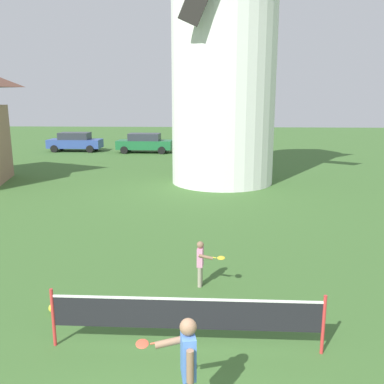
{
  "coord_description": "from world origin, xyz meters",
  "views": [
    {
      "loc": [
        0.47,
        -4.36,
        4.38
      ],
      "look_at": [
        0.02,
        4.28,
        2.42
      ],
      "focal_mm": 39.11,
      "sensor_mm": 36.0,
      "label": 1
    }
  ],
  "objects_px": {
    "tennis_net": "(186,314)",
    "player_near": "(187,364)",
    "windmill": "(224,28)",
    "parked_car_silver": "(213,143)",
    "stray_ball": "(53,308)",
    "parked_car_green": "(145,143)",
    "player_far": "(201,261)",
    "parked_car_blue": "(75,142)"
  },
  "relations": [
    {
      "from": "player_near",
      "to": "parked_car_silver",
      "type": "relative_size",
      "value": 0.36
    },
    {
      "from": "windmill",
      "to": "parked_car_green",
      "type": "relative_size",
      "value": 3.38
    },
    {
      "from": "tennis_net",
      "to": "player_far",
      "type": "relative_size",
      "value": 4.34
    },
    {
      "from": "parked_car_green",
      "to": "parked_car_silver",
      "type": "xyz_separation_m",
      "value": [
        5.51,
        -0.13,
        -0.0
      ]
    },
    {
      "from": "player_near",
      "to": "stray_ball",
      "type": "distance_m",
      "value": 4.18
    },
    {
      "from": "windmill",
      "to": "player_far",
      "type": "distance_m",
      "value": 14.53
    },
    {
      "from": "windmill",
      "to": "player_near",
      "type": "xyz_separation_m",
      "value": [
        -0.78,
        -16.89,
        -6.88
      ]
    },
    {
      "from": "parked_car_blue",
      "to": "parked_car_green",
      "type": "distance_m",
      "value": 5.96
    },
    {
      "from": "tennis_net",
      "to": "parked_car_blue",
      "type": "bearing_deg",
      "value": 111.86
    },
    {
      "from": "player_near",
      "to": "parked_car_silver",
      "type": "height_order",
      "value": "parked_car_silver"
    },
    {
      "from": "parked_car_blue",
      "to": "windmill",
      "type": "bearing_deg",
      "value": -45.97
    },
    {
      "from": "windmill",
      "to": "tennis_net",
      "type": "relative_size",
      "value": 3.14
    },
    {
      "from": "windmill",
      "to": "stray_ball",
      "type": "distance_m",
      "value": 16.45
    },
    {
      "from": "windmill",
      "to": "parked_car_silver",
      "type": "bearing_deg",
      "value": 92.69
    },
    {
      "from": "player_far",
      "to": "parked_car_green",
      "type": "height_order",
      "value": "parked_car_green"
    },
    {
      "from": "tennis_net",
      "to": "stray_ball",
      "type": "distance_m",
      "value": 3.15
    },
    {
      "from": "parked_car_silver",
      "to": "tennis_net",
      "type": "bearing_deg",
      "value": -90.75
    },
    {
      "from": "player_far",
      "to": "parked_car_silver",
      "type": "xyz_separation_m",
      "value": [
        0.16,
        24.35,
        0.18
      ]
    },
    {
      "from": "tennis_net",
      "to": "parked_car_silver",
      "type": "bearing_deg",
      "value": 89.25
    },
    {
      "from": "tennis_net",
      "to": "stray_ball",
      "type": "bearing_deg",
      "value": 157.73
    },
    {
      "from": "tennis_net",
      "to": "player_far",
      "type": "height_order",
      "value": "player_far"
    },
    {
      "from": "tennis_net",
      "to": "player_near",
      "type": "bearing_deg",
      "value": -85.91
    },
    {
      "from": "stray_ball",
      "to": "tennis_net",
      "type": "bearing_deg",
      "value": -22.27
    },
    {
      "from": "windmill",
      "to": "parked_car_green",
      "type": "bearing_deg",
      "value": 117.12
    },
    {
      "from": "tennis_net",
      "to": "parked_car_green",
      "type": "xyz_separation_m",
      "value": [
        -5.16,
        27.07,
        0.13
      ]
    },
    {
      "from": "parked_car_green",
      "to": "parked_car_silver",
      "type": "bearing_deg",
      "value": -1.37
    },
    {
      "from": "windmill",
      "to": "stray_ball",
      "type": "relative_size",
      "value": 81.78
    },
    {
      "from": "parked_car_blue",
      "to": "parked_car_silver",
      "type": "height_order",
      "value": "same"
    },
    {
      "from": "stray_ball",
      "to": "parked_car_silver",
      "type": "distance_m",
      "value": 25.98
    },
    {
      "from": "windmill",
      "to": "stray_ball",
      "type": "height_order",
      "value": "windmill"
    },
    {
      "from": "windmill",
      "to": "player_far",
      "type": "relative_size",
      "value": 13.63
    },
    {
      "from": "windmill",
      "to": "parked_car_silver",
      "type": "relative_size",
      "value": 3.59
    },
    {
      "from": "parked_car_green",
      "to": "parked_car_silver",
      "type": "height_order",
      "value": "same"
    },
    {
      "from": "windmill",
      "to": "parked_car_blue",
      "type": "bearing_deg",
      "value": 134.03
    },
    {
      "from": "windmill",
      "to": "player_far",
      "type": "height_order",
      "value": "windmill"
    },
    {
      "from": "player_near",
      "to": "parked_car_silver",
      "type": "bearing_deg",
      "value": 89.53
    },
    {
      "from": "windmill",
      "to": "player_near",
      "type": "distance_m",
      "value": 18.25
    },
    {
      "from": "tennis_net",
      "to": "stray_ball",
      "type": "relative_size",
      "value": 26.03
    },
    {
      "from": "parked_car_blue",
      "to": "stray_ball",
      "type": "bearing_deg",
      "value": -72.73
    },
    {
      "from": "stray_ball",
      "to": "parked_car_blue",
      "type": "xyz_separation_m",
      "value": [
        -8.23,
        26.47,
        0.72
      ]
    },
    {
      "from": "player_near",
      "to": "parked_car_blue",
      "type": "bearing_deg",
      "value": 110.94
    },
    {
      "from": "player_far",
      "to": "parked_car_green",
      "type": "bearing_deg",
      "value": 102.32
    }
  ]
}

